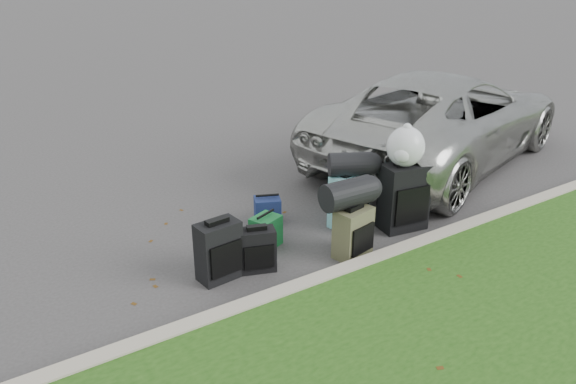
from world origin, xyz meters
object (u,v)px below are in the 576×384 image
suitcase_small_black (257,250)px  tote_green (266,231)px  suitcase_teal (349,200)px  suitcase_large_black_right (404,197)px  suitcase_olive (353,233)px  tote_navy (267,211)px  suv (441,117)px  suitcase_large_black_left (219,251)px

suitcase_small_black → tote_green: size_ratio=1.31×
suitcase_teal → suitcase_large_black_right: bearing=-50.4°
suitcase_olive → tote_green: suitcase_olive is taller
suitcase_large_black_right → tote_green: (-1.65, 0.52, -0.23)m
tote_green → tote_navy: tote_green is taller
tote_green → suitcase_large_black_right: bearing=-38.4°
suv → tote_green: suv is taller
suv → tote_navy: size_ratio=15.21×
suv → suitcase_olive: 3.66m
suitcase_olive → suitcase_large_black_right: size_ratio=0.70×
suitcase_small_black → suitcase_large_black_left: suitcase_large_black_left is taller
suitcase_large_black_right → suitcase_small_black: bearing=-173.4°
suitcase_small_black → tote_navy: suitcase_small_black is taller
tote_navy → suitcase_large_black_left: bearing=-118.9°
suitcase_large_black_left → suitcase_teal: bearing=1.6°
suitcase_small_black → suitcase_teal: bearing=31.4°
suitcase_teal → tote_green: bearing=164.2°
suitcase_olive → suitcase_large_black_right: (0.96, 0.21, 0.13)m
suitcase_small_black → suitcase_large_black_left: bearing=-171.0°
suitcase_small_black → tote_green: bearing=68.9°
suitcase_large_black_right → tote_green: size_ratio=2.27×
suitcase_small_black → suitcase_olive: 1.10m
suitcase_olive → tote_navy: size_ratio=1.69×
suitcase_teal → tote_navy: (-0.82, 0.59, -0.17)m
suv → suitcase_small_black: size_ratio=10.82×
suitcase_large_black_right → tote_navy: suitcase_large_black_right is taller
suv → suitcase_large_black_left: (-4.66, -1.33, -0.40)m
suitcase_teal → tote_green: (-1.14, 0.10, -0.15)m
suitcase_large_black_right → tote_green: bearing=172.1°
suitcase_olive → suitcase_small_black: bearing=152.0°
suitcase_olive → suitcase_large_black_right: suitcase_large_black_right is taller
suv → tote_navy: (-3.57, -0.50, -0.55)m
suv → suitcase_large_black_right: suv is taller
suv → suitcase_large_black_left: suv is taller
suitcase_small_black → suitcase_large_black_left: size_ratio=0.75×
suv → suitcase_teal: size_ratio=7.73×
suitcase_olive → suitcase_large_black_right: bearing=1.5°
suitcase_small_black → suitcase_large_black_right: (2.01, -0.11, 0.18)m
tote_green → tote_navy: (0.32, 0.50, -0.01)m
suv → tote_navy: bearing=81.3°
suitcase_olive → suitcase_teal: suitcase_teal is taller
suitcase_large_black_left → suitcase_teal: 1.92m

